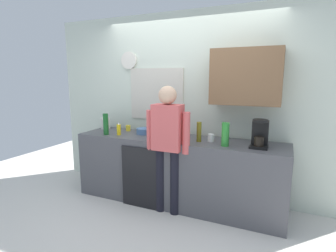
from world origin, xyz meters
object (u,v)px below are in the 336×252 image
(bottle_olive_oil, at_px, (199,132))
(potted_plant, at_px, (159,130))
(bottle_green_wine, at_px, (106,124))
(cup_terracotta_mug, at_px, (171,135))
(storage_canister, at_px, (105,123))
(coffee_maker, at_px, (260,135))
(person_at_sink, at_px, (168,140))
(cup_yellow_cup, at_px, (128,128))
(mixing_bowl, at_px, (144,131))
(dish_soap, at_px, (119,129))
(bottle_clear_soda, at_px, (225,134))
(cup_white_mug, at_px, (211,138))

(bottle_olive_oil, bearing_deg, potted_plant, -165.38)
(potted_plant, bearing_deg, bottle_green_wine, -179.68)
(cup_terracotta_mug, xyz_separation_m, storage_canister, (-1.21, 0.19, 0.04))
(coffee_maker, bearing_deg, person_at_sink, -166.19)
(cup_yellow_cup, height_order, cup_terracotta_mug, cup_terracotta_mug)
(bottle_green_wine, xyz_separation_m, cup_terracotta_mug, (0.93, 0.16, -0.10))
(mixing_bowl, height_order, storage_canister, storage_canister)
(coffee_maker, bearing_deg, bottle_green_wine, -175.85)
(potted_plant, relative_size, person_at_sink, 0.14)
(mixing_bowl, bearing_deg, cup_terracotta_mug, -13.06)
(potted_plant, distance_m, dish_soap, 0.65)
(cup_yellow_cup, distance_m, mixing_bowl, 0.34)
(coffee_maker, distance_m, storage_canister, 2.33)
(mixing_bowl, bearing_deg, dish_soap, -143.41)
(cup_terracotta_mug, xyz_separation_m, dish_soap, (-0.75, -0.10, 0.03))
(mixing_bowl, distance_m, storage_canister, 0.75)
(cup_terracotta_mug, height_order, storage_canister, storage_canister)
(bottle_green_wine, bearing_deg, storage_canister, 128.18)
(bottle_olive_oil, bearing_deg, dish_soap, -175.88)
(bottle_olive_oil, distance_m, cup_terracotta_mug, 0.40)
(bottle_clear_soda, xyz_separation_m, cup_white_mug, (-0.21, 0.15, -0.09))
(bottle_green_wine, height_order, bottle_clear_soda, bottle_green_wine)
(bottle_green_wine, bearing_deg, cup_yellow_cup, 68.95)
(potted_plant, bearing_deg, cup_yellow_cup, 152.82)
(cup_white_mug, bearing_deg, bottle_green_wine, -172.19)
(bottle_olive_oil, xyz_separation_m, potted_plant, (-0.50, -0.13, 0.01))
(bottle_green_wine, bearing_deg, coffee_maker, 4.15)
(storage_canister, bearing_deg, mixing_bowl, -6.66)
(mixing_bowl, height_order, person_at_sink, person_at_sink)
(dish_soap, bearing_deg, coffee_maker, 2.96)
(cup_terracotta_mug, relative_size, storage_canister, 0.54)
(coffee_maker, xyz_separation_m, cup_white_mug, (-0.58, 0.05, -0.10))
(person_at_sink, bearing_deg, cup_terracotta_mug, 92.47)
(bottle_clear_soda, height_order, mixing_bowl, bottle_clear_soda)
(bottle_clear_soda, xyz_separation_m, storage_canister, (-1.94, 0.30, -0.06))
(cup_yellow_cup, distance_m, storage_canister, 0.42)
(bottle_green_wine, distance_m, cup_white_mug, 1.47)
(cup_yellow_cup, bearing_deg, storage_canister, -179.12)
(bottle_green_wine, distance_m, person_at_sink, 1.01)
(cup_white_mug, xyz_separation_m, person_at_sink, (-0.46, -0.31, -0.00))
(cup_white_mug, distance_m, person_at_sink, 0.55)
(bottle_olive_oil, height_order, cup_yellow_cup, bottle_olive_oil)
(bottle_olive_oil, height_order, cup_terracotta_mug, bottle_olive_oil)
(bottle_green_wine, height_order, mixing_bowl, bottle_green_wine)
(cup_terracotta_mug, xyz_separation_m, person_at_sink, (0.07, -0.26, -0.00))
(cup_terracotta_mug, height_order, cup_white_mug, cup_white_mug)
(cup_white_mug, bearing_deg, potted_plant, -162.86)
(coffee_maker, relative_size, potted_plant, 1.43)
(storage_canister, bearing_deg, person_at_sink, -19.78)
(bottle_green_wine, distance_m, storage_canister, 0.45)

